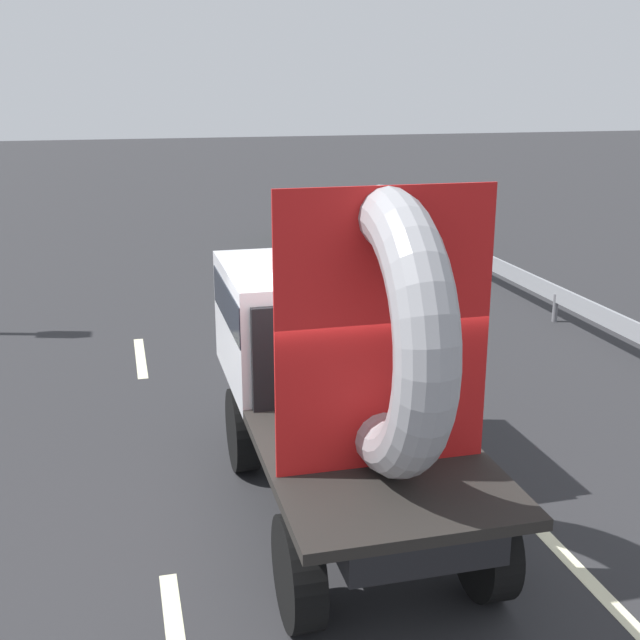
{
  "coord_description": "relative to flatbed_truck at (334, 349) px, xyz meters",
  "views": [
    {
      "loc": [
        -1.97,
        -7.33,
        4.46
      ],
      "look_at": [
        0.16,
        1.11,
        1.89
      ],
      "focal_mm": 45.67,
      "sensor_mm": 36.0,
      "label": 1
    }
  ],
  "objects": [
    {
      "name": "lane_dash_right_near",
      "position": [
        1.89,
        -1.98,
        -1.73
      ],
      "size": [
        0.16,
        2.82,
        0.01
      ],
      "primitive_type": "cube",
      "rotation": [
        0.0,
        0.0,
        1.57
      ],
      "color": "beige",
      "rests_on": "ground_plane"
    },
    {
      "name": "distant_sedan",
      "position": [
        3.79,
        13.91,
        -0.98
      ],
      "size": [
        1.86,
        4.34,
        1.42
      ],
      "color": "black",
      "rests_on": "ground_plane"
    },
    {
      "name": "lane_dash_left_far",
      "position": [
        -1.89,
        5.37,
        -1.73
      ],
      "size": [
        0.16,
        2.08,
        0.01
      ],
      "primitive_type": "cube",
      "rotation": [
        0.0,
        0.0,
        1.57
      ],
      "color": "beige",
      "rests_on": "ground_plane"
    },
    {
      "name": "lane_dash_right_far",
      "position": [
        1.89,
        6.07,
        -1.73
      ],
      "size": [
        0.16,
        2.55,
        0.01
      ],
      "primitive_type": "cube",
      "rotation": [
        0.0,
        0.0,
        1.57
      ],
      "color": "beige",
      "rests_on": "ground_plane"
    },
    {
      "name": "guardrail",
      "position": [
        5.92,
        3.77,
        -1.21
      ],
      "size": [
        0.1,
        14.57,
        0.71
      ],
      "color": "gray",
      "rests_on": "ground_plane"
    },
    {
      "name": "ground_plane",
      "position": [
        -0.16,
        -0.51,
        -1.74
      ],
      "size": [
        120.0,
        120.0,
        0.0
      ],
      "primitive_type": "plane",
      "color": "#28282B"
    },
    {
      "name": "flatbed_truck",
      "position": [
        0.0,
        0.0,
        0.0
      ],
      "size": [
        2.02,
        4.91,
        3.65
      ],
      "color": "black",
      "rests_on": "ground_plane"
    }
  ]
}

